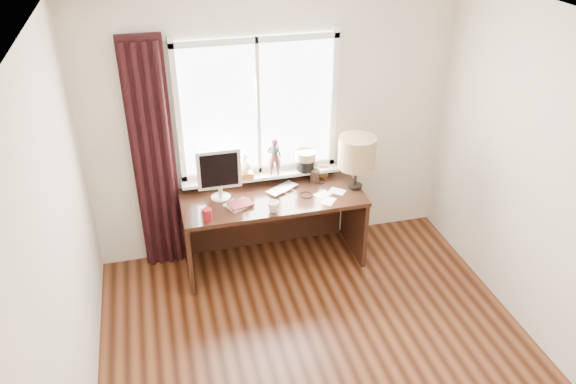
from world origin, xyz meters
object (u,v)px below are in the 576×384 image
object	(u,v)px
mug	(273,206)
monitor	(219,171)
laptop	(282,189)
desk	(271,213)
table_lamp	(357,153)
red_cup	(207,215)

from	to	relation	value
mug	monitor	world-z (taller)	monitor
laptop	mug	world-z (taller)	mug
desk	table_lamp	distance (m)	1.01
red_cup	monitor	bearing A→B (deg)	64.39
table_lamp	mug	bearing A→B (deg)	-164.94
laptop	desk	size ratio (longest dim) A/B	0.18
desk	monitor	xyz separation A→B (m)	(-0.47, -0.01, 0.52)
table_lamp	laptop	bearing A→B (deg)	169.92
laptop	red_cup	bearing A→B (deg)	173.22
red_cup	desk	world-z (taller)	red_cup
laptop	red_cup	world-z (taller)	red_cup
table_lamp	red_cup	bearing A→B (deg)	-171.00
mug	desk	size ratio (longest dim) A/B	0.06
laptop	monitor	size ratio (longest dim) A/B	0.64
laptop	monitor	bearing A→B (deg)	148.75
laptop	desk	bearing A→B (deg)	146.23
laptop	table_lamp	xyz separation A→B (m)	(0.69, -0.12, 0.35)
mug	table_lamp	size ratio (longest dim) A/B	0.20
laptop	mug	size ratio (longest dim) A/B	3.07
mug	table_lamp	world-z (taller)	table_lamp
monitor	laptop	bearing A→B (deg)	0.45
laptop	mug	bearing A→B (deg)	-147.45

